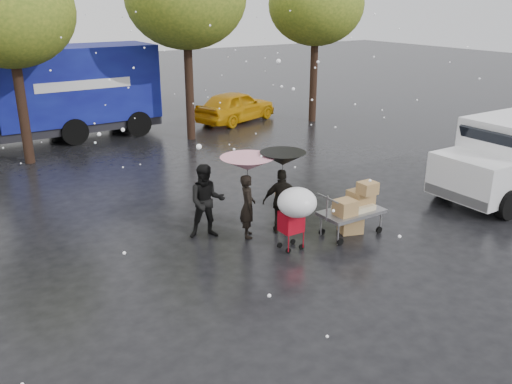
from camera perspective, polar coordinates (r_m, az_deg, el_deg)
ground at (r=12.11m, az=3.72°, el=-5.76°), size 90.00×90.00×0.00m
person_pink at (r=12.31m, az=-0.88°, el=-1.49°), size 0.56×0.64×1.49m
person_middle at (r=12.30m, az=-5.21°, el=-1.00°), size 1.03×0.93×1.73m
person_black at (r=12.54m, az=2.76°, el=-0.99°), size 0.97×0.76×1.54m
umbrella_pink at (r=11.99m, az=-0.90°, el=3.00°), size 1.22×1.22×1.91m
umbrella_black at (r=12.21m, az=2.84°, el=3.52°), size 1.05×1.05×1.95m
vendor_cart at (r=12.67m, az=10.39°, el=-1.31°), size 1.52×0.80×1.27m
shopping_cart at (r=11.48m, az=4.24°, el=-1.46°), size 0.84×0.84×1.46m
blue_truck at (r=22.19m, az=-20.53°, el=9.61°), size 8.30×2.60×3.50m
box_ground_near at (r=12.91m, az=9.92°, el=-3.24°), size 0.61×0.55×0.46m
box_ground_far at (r=14.36m, az=3.25°, el=-0.70°), size 0.51×0.40×0.39m
yellow_taxi at (r=24.19m, az=-2.14°, el=9.01°), size 4.37×2.87×1.38m
tree_row at (r=19.71m, az=-15.60°, el=18.56°), size 21.60×4.40×7.12m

